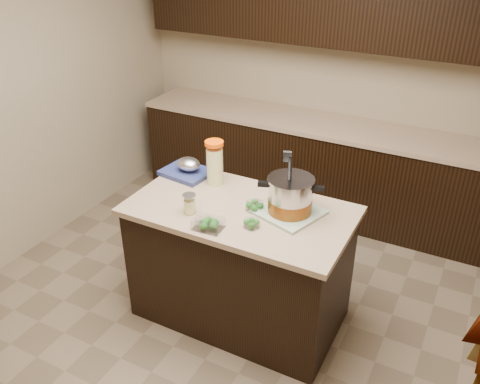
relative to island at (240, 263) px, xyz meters
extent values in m
plane|color=brown|center=(0.00, 0.00, -0.45)|extent=(4.00, 4.00, 0.00)
cube|color=tan|center=(0.00, 2.00, 0.90)|extent=(4.00, 0.04, 2.70)
cube|color=tan|center=(-2.00, 0.00, 0.90)|extent=(0.04, 4.00, 2.70)
cube|color=black|center=(0.00, 1.70, -0.02)|extent=(3.60, 0.60, 0.86)
cube|color=tan|center=(0.00, 1.70, 0.43)|extent=(3.60, 0.63, 0.04)
cube|color=black|center=(0.00, 0.00, -0.02)|extent=(1.40, 0.75, 0.86)
cube|color=tan|center=(0.00, 0.00, 0.43)|extent=(1.46, 0.81, 0.04)
cube|color=#5B875E|center=(0.31, 0.09, 0.46)|extent=(0.45, 0.45, 0.02)
cylinder|color=#B7B7BC|center=(0.31, 0.09, 0.58)|extent=(0.35, 0.35, 0.22)
cylinder|color=brown|center=(0.31, 0.09, 0.51)|extent=(0.35, 0.35, 0.09)
cylinder|color=#B7B7BC|center=(0.31, 0.09, 0.69)|extent=(0.37, 0.37, 0.01)
cube|color=black|center=(0.15, 0.04, 0.64)|extent=(0.08, 0.05, 0.03)
cube|color=black|center=(0.47, 0.14, 0.64)|extent=(0.08, 0.05, 0.03)
cylinder|color=black|center=(0.31, 0.06, 0.75)|extent=(0.06, 0.12, 0.27)
cylinder|color=#E2DD8A|center=(-0.32, 0.23, 0.58)|extent=(0.13, 0.13, 0.26)
cylinder|color=white|center=(-0.32, 0.23, 0.59)|extent=(0.15, 0.15, 0.29)
cylinder|color=#FF5205|center=(-0.32, 0.23, 0.75)|extent=(0.15, 0.15, 0.02)
cylinder|color=#E2DD8A|center=(-0.26, -0.20, 0.49)|extent=(0.08, 0.08, 0.09)
cylinder|color=white|center=(-0.26, -0.20, 0.51)|extent=(0.09, 0.09, 0.12)
cylinder|color=silver|center=(-0.26, -0.20, 0.58)|extent=(0.10, 0.10, 0.02)
cylinder|color=silver|center=(0.09, 0.02, 0.48)|extent=(0.13, 0.13, 0.06)
cylinder|color=silver|center=(0.17, -0.16, 0.47)|extent=(0.11, 0.11, 0.05)
cube|color=silver|center=(-0.06, -0.30, 0.48)|extent=(0.18, 0.14, 0.06)
cube|color=navy|center=(-0.57, 0.25, 0.46)|extent=(0.37, 0.31, 0.03)
ellipsoid|color=silver|center=(-0.55, 0.25, 0.53)|extent=(0.17, 0.14, 0.09)
camera|label=1|loc=(1.31, -2.51, 2.14)|focal=38.00mm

